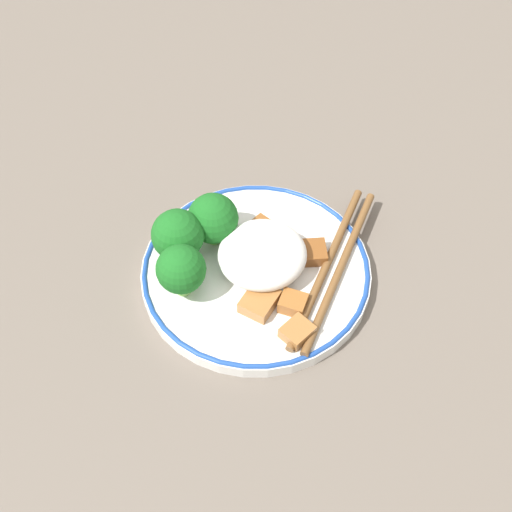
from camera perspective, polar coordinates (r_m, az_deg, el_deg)
The scene contains 12 objects.
ground_plane at distance 0.70m, azimuth 0.00°, elevation -1.69°, with size 3.00×3.00×0.00m, color #665B51.
plate at distance 0.69m, azimuth 0.00°, elevation -1.27°, with size 0.22×0.22×0.02m.
rice_mound at distance 0.68m, azimuth 0.54°, elevation 0.05°, with size 0.08×0.09×0.04m.
broccoli_back_left at distance 0.69m, azimuth -3.46°, elevation 3.00°, with size 0.05×0.05×0.06m.
broccoli_back_center at distance 0.68m, azimuth -6.28°, elevation 1.61°, with size 0.05×0.05×0.06m.
broccoli_back_right at distance 0.65m, azimuth -6.02°, elevation -1.10°, with size 0.05×0.05×0.06m.
meat_near_front at distance 0.66m, azimuth 0.28°, elevation -3.66°, with size 0.04×0.04×0.01m.
meat_near_left at distance 0.69m, azimuth 4.18°, elevation -0.01°, with size 0.03×0.04×0.01m.
meat_near_right at distance 0.71m, azimuth 0.73°, elevation 2.12°, with size 0.04×0.03×0.01m.
meat_near_back at distance 0.66m, azimuth 2.98°, elevation -3.79°, with size 0.03×0.03×0.01m.
meat_on_rice_edge at distance 0.64m, azimuth 3.33°, elevation -6.07°, with size 0.03×0.03×0.01m.
chopsticks at distance 0.69m, azimuth 6.22°, elevation -0.85°, with size 0.17×0.15×0.01m.
Camera 1 is at (-0.40, 0.12, 0.56)m, focal length 50.00 mm.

